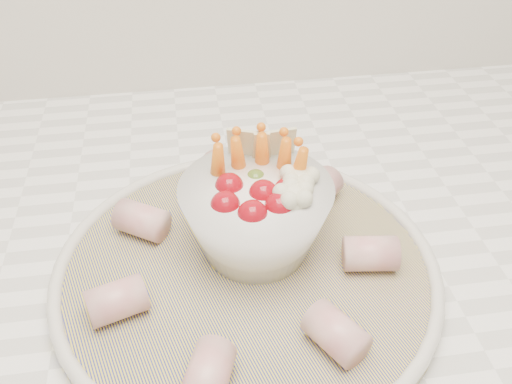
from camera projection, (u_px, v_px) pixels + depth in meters
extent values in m
cube|color=white|center=(188.00, 249.00, 0.57)|extent=(2.04, 0.62, 0.04)
cylinder|color=navy|center=(247.00, 273.00, 0.51)|extent=(0.42, 0.42, 0.01)
torus|color=silver|center=(247.00, 267.00, 0.50)|extent=(0.34, 0.34, 0.01)
sphere|color=maroon|center=(225.00, 206.00, 0.46)|extent=(0.03, 0.03, 0.03)
sphere|color=maroon|center=(252.00, 215.00, 0.46)|extent=(0.03, 0.03, 0.03)
sphere|color=maroon|center=(279.00, 207.00, 0.46)|extent=(0.03, 0.03, 0.03)
sphere|color=maroon|center=(229.00, 187.00, 0.48)|extent=(0.03, 0.03, 0.03)
sphere|color=maroon|center=(263.00, 194.00, 0.48)|extent=(0.03, 0.03, 0.03)
sphere|color=maroon|center=(288.00, 192.00, 0.48)|extent=(0.03, 0.03, 0.03)
sphere|color=#507125|center=(256.00, 179.00, 0.50)|extent=(0.02, 0.02, 0.02)
cone|color=orange|center=(238.00, 161.00, 0.50)|extent=(0.03, 0.03, 0.06)
cone|color=orange|center=(262.00, 157.00, 0.50)|extent=(0.02, 0.03, 0.06)
cone|color=orange|center=(284.00, 162.00, 0.50)|extent=(0.02, 0.03, 0.06)
cone|color=orange|center=(218.00, 168.00, 0.49)|extent=(0.02, 0.03, 0.06)
cone|color=orange|center=(299.00, 172.00, 0.49)|extent=(0.02, 0.03, 0.06)
sphere|color=beige|center=(299.00, 184.00, 0.49)|extent=(0.03, 0.03, 0.03)
sphere|color=beige|center=(294.00, 201.00, 0.47)|extent=(0.03, 0.03, 0.03)
cube|color=beige|center=(249.00, 149.00, 0.51)|extent=(0.04, 0.02, 0.04)
cube|color=beige|center=(274.00, 149.00, 0.51)|extent=(0.04, 0.01, 0.04)
cylinder|color=#C15860|center=(371.00, 253.00, 0.49)|extent=(0.05, 0.04, 0.03)
cylinder|color=#C15860|center=(318.00, 190.00, 0.56)|extent=(0.05, 0.05, 0.03)
cylinder|color=#C15860|center=(220.00, 174.00, 0.59)|extent=(0.04, 0.05, 0.03)
cylinder|color=#C15860|center=(142.00, 220.00, 0.53)|extent=(0.06, 0.05, 0.03)
cylinder|color=#C15860|center=(117.00, 301.00, 0.45)|extent=(0.05, 0.04, 0.03)
cylinder|color=#C15860|center=(208.00, 375.00, 0.40)|extent=(0.05, 0.05, 0.03)
cylinder|color=#C15860|center=(336.00, 333.00, 0.43)|extent=(0.05, 0.06, 0.03)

